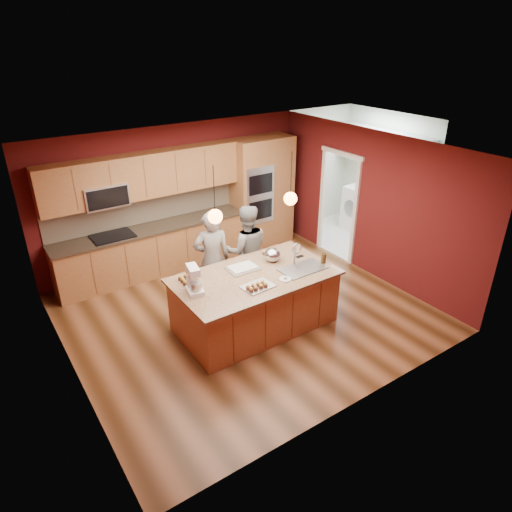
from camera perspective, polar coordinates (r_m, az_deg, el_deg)
floor at (r=7.68m, az=-1.28°, el=-7.08°), size 5.50×5.50×0.00m
ceiling at (r=6.58m, az=-1.52°, el=12.90°), size 5.50×5.50×0.00m
wall_back at (r=9.08m, az=-10.07°, el=7.49°), size 5.50×0.00×5.50m
wall_front at (r=5.35m, az=13.44°, el=-7.09°), size 5.50×0.00×5.50m
wall_left at (r=6.16m, az=-23.45°, el=-3.98°), size 0.00×5.00×5.00m
wall_right at (r=8.71m, az=14.07°, el=6.27°), size 0.00×5.00×5.00m
cabinet_run at (r=8.75m, az=-13.20°, el=3.89°), size 3.74×0.64×2.30m
oven_column at (r=9.76m, az=0.73°, el=7.99°), size 1.30×0.62×2.30m
doorway_trim at (r=9.31m, az=10.19°, el=6.00°), size 0.08×1.11×2.20m
laundry_room at (r=10.47m, az=15.66°, el=12.88°), size 2.60×2.70×2.70m
pendant_left at (r=6.14m, az=-5.13°, el=4.97°), size 0.20×0.20×0.80m
pendant_right at (r=6.81m, az=4.32°, el=7.19°), size 0.20×0.20×0.80m
island at (r=7.14m, az=-0.03°, el=-5.51°), size 2.46×1.38×1.28m
person_left at (r=7.55m, az=-5.50°, el=-0.41°), size 0.71×0.57×1.69m
person_right at (r=7.87m, az=-1.21°, el=0.70°), size 0.98×0.89×1.64m
stand_mixer at (r=6.45m, az=-7.77°, el=-3.17°), size 0.27×0.33×0.41m
sheet_cake at (r=7.07m, az=-1.69°, el=-1.51°), size 0.48×0.37×0.05m
cooling_rack at (r=6.60m, az=0.22°, el=-3.82°), size 0.47×0.35×0.02m
mixing_bowl at (r=7.29m, az=2.07°, el=0.14°), size 0.27×0.27×0.23m
plate at (r=6.81m, az=3.68°, el=-2.90°), size 0.18×0.18×0.01m
tumbler at (r=7.33m, az=8.45°, el=-0.26°), size 0.08×0.08×0.16m
phone at (r=7.50m, az=5.49°, el=-0.04°), size 0.13×0.07×0.01m
cupcakes_left at (r=6.82m, az=-8.48°, el=-2.81°), size 0.26×0.26×0.08m
cupcakes_rack at (r=6.52m, az=0.10°, el=-3.79°), size 0.32×0.16×0.07m
cupcakes_right at (r=7.55m, az=1.65°, el=0.49°), size 0.22×0.15×0.07m
washer at (r=10.59m, az=15.41°, el=4.69°), size 0.72×0.73×0.96m
dryer at (r=10.98m, az=12.88°, el=5.89°), size 0.67×0.68×1.01m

